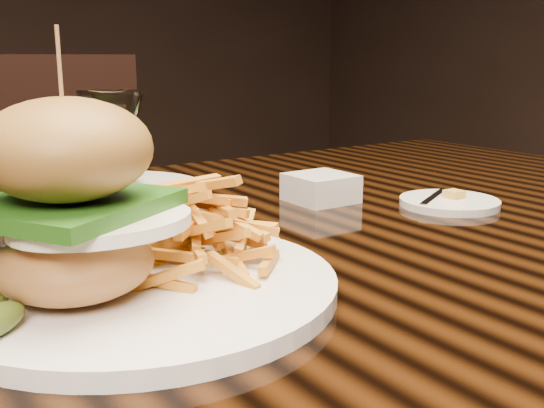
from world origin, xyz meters
TOP-DOWN VIEW (x-y plane):
  - dining_table at (0.00, 0.00)m, footprint 1.60×0.90m
  - burger_plate at (-0.18, -0.13)m, footprint 0.33×0.33m
  - side_saucer at (0.30, -0.06)m, footprint 0.13×0.13m
  - ramekin at (0.17, 0.06)m, footprint 0.10×0.10m
  - wine_glass at (-0.16, -0.04)m, footprint 0.06×0.06m
  - far_dish at (-0.07, 0.23)m, footprint 0.28×0.28m
  - chair_far at (0.05, 0.89)m, footprint 0.49×0.49m

SIDE VIEW (x-z plane):
  - chair_far at x=0.05m, z-range 0.06..1.01m
  - dining_table at x=0.00m, z-range 0.30..1.05m
  - side_saucer at x=0.30m, z-range 0.75..0.77m
  - far_dish at x=-0.07m, z-range 0.72..0.81m
  - ramekin at x=0.17m, z-range 0.75..0.79m
  - burger_plate at x=-0.18m, z-range 0.70..0.92m
  - wine_glass at x=-0.16m, z-range 0.79..0.95m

